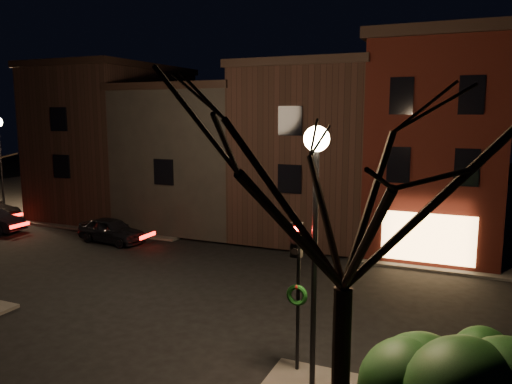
% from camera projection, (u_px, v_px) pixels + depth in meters
% --- Properties ---
extents(ground, '(120.00, 120.00, 0.00)m').
position_uv_depth(ground, '(210.00, 283.00, 20.45)').
color(ground, black).
rests_on(ground, ground).
extents(sidewalk_far_left, '(30.00, 30.00, 0.12)m').
position_uv_depth(sidewalk_far_left, '(124.00, 187.00, 46.40)').
color(sidewalk_far_left, '#2D2B28').
rests_on(sidewalk_far_left, ground).
extents(corner_building, '(6.50, 8.50, 10.50)m').
position_uv_depth(corner_building, '(439.00, 143.00, 25.06)').
color(corner_building, '#3F100B').
rests_on(corner_building, ground).
extents(row_building_a, '(7.30, 10.30, 9.40)m').
position_uv_depth(row_building_a, '(319.00, 149.00, 28.62)').
color(row_building_a, black).
rests_on(row_building_a, ground).
extents(row_building_b, '(7.80, 10.30, 8.40)m').
position_uv_depth(row_building_b, '(208.00, 154.00, 31.54)').
color(row_building_b, black).
rests_on(row_building_b, ground).
extents(row_building_c, '(7.30, 10.30, 9.90)m').
position_uv_depth(row_building_c, '(115.00, 139.00, 34.26)').
color(row_building_c, black).
rests_on(row_building_c, ground).
extents(street_lamp_near, '(0.60, 0.60, 6.48)m').
position_uv_depth(street_lamp_near, '(316.00, 186.00, 11.77)').
color(street_lamp_near, black).
rests_on(street_lamp_near, sidewalk_near_right).
extents(traffic_signal, '(0.58, 0.38, 4.05)m').
position_uv_depth(traffic_signal, '(297.00, 274.00, 12.82)').
color(traffic_signal, black).
rests_on(traffic_signal, sidewalk_near_right).
extents(bare_tree_right, '(6.40, 6.40, 8.50)m').
position_uv_depth(bare_tree_right, '(347.00, 156.00, 8.84)').
color(bare_tree_right, black).
rests_on(bare_tree_right, sidewalk_near_right).
extents(parked_car_a, '(4.08, 2.03, 1.34)m').
position_uv_depth(parked_car_a, '(111.00, 230.00, 26.74)').
color(parked_car_a, black).
rests_on(parked_car_a, ground).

